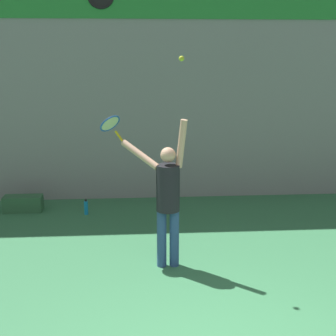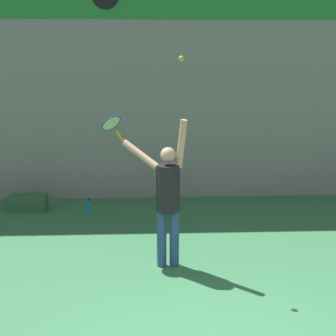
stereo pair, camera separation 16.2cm
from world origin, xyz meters
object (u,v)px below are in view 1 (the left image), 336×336
Objects in this scene: water_bottle at (86,207)px; equipment_bag at (23,204)px; tennis_racket at (111,125)px; tennis_ball at (182,59)px; tennis_player at (167,195)px.

water_bottle is 0.41× the size of equipment_bag.
tennis_racket is 1.45m from tennis_ball.
tennis_ball reaches higher than equipment_bag.
tennis_player is at bearing 143.14° from tennis_ball.
tennis_racket reaches higher than water_bottle.
tennis_ball is at bearing -44.15° from equipment_bag.
equipment_bag is (-2.51, 2.48, -0.87)m from tennis_player.
equipment_bag is at bearing 135.42° from tennis_player.
tennis_racket is at bearing 144.52° from tennis_player.
tennis_ball reaches higher than tennis_racket.
water_bottle is (-1.50, 2.34, -2.66)m from tennis_ball.
tennis_racket is 1.39× the size of water_bottle.
tennis_player reaches higher than equipment_bag.
tennis_ball is at bearing -57.35° from water_bottle.
equipment_bag is (-2.68, 2.60, -2.65)m from tennis_ball.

